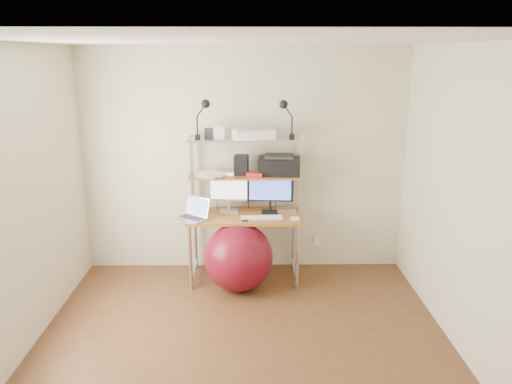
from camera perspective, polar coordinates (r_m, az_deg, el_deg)
The scene contains 20 objects.
room at distance 3.84m, azimuth -1.61°, elevation -2.07°, with size 3.60×3.60×3.60m.
computer_desk at distance 5.36m, azimuth -1.38°, elevation -0.22°, with size 1.20×0.60×1.57m.
wall_outlet at distance 5.89m, azimuth 7.02°, elevation -5.58°, with size 0.08×0.01×0.12m, color white.
monitor_silver at distance 5.41m, azimuth -3.12°, elevation 0.41°, with size 0.44×0.16×0.49m.
monitor_black at distance 5.38m, azimuth 1.62°, elevation 0.23°, with size 0.50×0.15×0.50m.
laptop at distance 5.29m, azimuth -7.01°, elevation -2.48°, with size 0.40×0.39×0.27m.
keyboard at distance 5.26m, azimuth 0.65°, elevation -2.92°, with size 0.43×0.12×0.01m, color white.
mouse at distance 5.22m, azimuth 4.49°, elevation -3.04°, with size 0.09×0.05×0.02m, color white.
mac_mini at distance 5.50m, azimuth 3.31°, elevation -1.95°, with size 0.20×0.20×0.04m, color #BCBDC1.
phone at distance 5.20m, azimuth -1.27°, elevation -3.15°, with size 0.06×0.12×0.01m, color black.
printer at distance 5.39m, azimuth 2.65°, elevation 3.08°, with size 0.47×0.34×0.21m.
nas_cube at distance 5.37m, azimuth -1.68°, elevation 3.13°, with size 0.14×0.14×0.21m, color black.
red_box at distance 5.29m, azimuth -0.18°, elevation 2.03°, with size 0.17×0.11×0.05m, color red.
scanner at distance 5.26m, azimuth -0.31°, elevation 6.72°, with size 0.47×0.36×0.11m.
box_white at distance 5.28m, azimuth -4.30°, elevation 6.83°, with size 0.11×0.09×0.13m, color white.
box_grey at distance 5.31m, azimuth -5.38°, elevation 6.70°, with size 0.10×0.10×0.10m, color #2A2A2D.
clip_lamp_left at distance 5.18m, azimuth -5.97°, elevation 9.26°, with size 0.16×0.09×0.41m.
clip_lamp_right at distance 5.19m, azimuth 3.37°, elevation 9.26°, with size 0.16×0.09×0.40m.
exercise_ball at distance 5.25m, azimuth -2.02°, elevation -7.45°, with size 0.72×0.72×0.72m, color maroon.
paper_stack at distance 5.39m, azimuth -5.31°, elevation 2.08°, with size 0.40×0.42×0.02m.
Camera 1 is at (0.05, -3.66, 2.41)m, focal length 35.00 mm.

